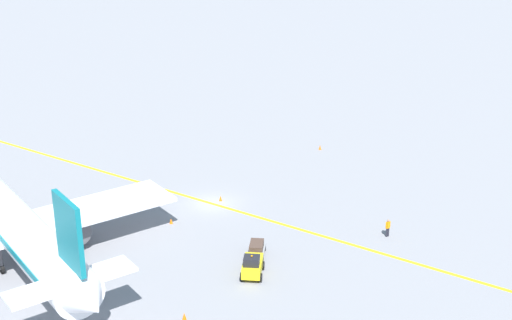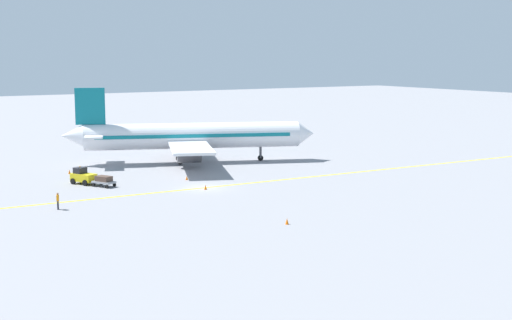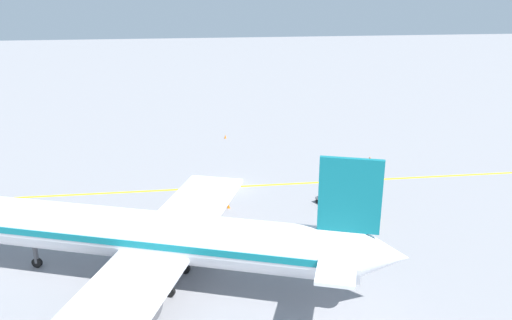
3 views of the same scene
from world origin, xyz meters
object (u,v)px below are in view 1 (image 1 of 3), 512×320
object	(u,v)px
baggage_tug_white	(252,266)
traffic_cone_mid_apron	(171,221)
ground_crew_worker	(388,227)
traffic_cone_near_nose	(221,198)
airplane_at_gate	(10,220)
traffic_cone_far_edge	(184,316)
traffic_cone_by_wingtip	(320,147)
baggage_cart_trailing	(256,248)

from	to	relation	value
baggage_tug_white	traffic_cone_mid_apron	size ratio (longest dim) A/B	6.10
ground_crew_worker	traffic_cone_mid_apron	world-z (taller)	ground_crew_worker
ground_crew_worker	traffic_cone_near_nose	xyz separation A→B (m)	(-1.75, 17.18, -0.63)
baggage_tug_white	traffic_cone_mid_apron	world-z (taller)	baggage_tug_white
airplane_at_gate	traffic_cone_near_nose	world-z (taller)	airplane_at_gate
airplane_at_gate	traffic_cone_mid_apron	bearing A→B (deg)	-27.96
baggage_tug_white	traffic_cone_near_nose	distance (m)	15.05
traffic_cone_far_edge	airplane_at_gate	bearing A→B (deg)	92.27
airplane_at_gate	traffic_cone_by_wingtip	world-z (taller)	airplane_at_gate
traffic_cone_mid_apron	traffic_cone_near_nose	bearing A→B (deg)	-7.84
baggage_cart_trailing	traffic_cone_mid_apron	size ratio (longest dim) A/B	5.37
traffic_cone_mid_apron	airplane_at_gate	bearing A→B (deg)	152.04
ground_crew_worker	traffic_cone_near_nose	world-z (taller)	ground_crew_worker
ground_crew_worker	traffic_cone_near_nose	distance (m)	17.28
baggage_tug_white	traffic_cone_far_edge	bearing A→B (deg)	174.50
baggage_cart_trailing	traffic_cone_far_edge	xyz separation A→B (m)	(-10.90, -0.72, -0.49)
ground_crew_worker	traffic_cone_far_edge	distance (m)	21.59
ground_crew_worker	traffic_cone_by_wingtip	size ratio (longest dim) A/B	3.05
traffic_cone_mid_apron	traffic_cone_by_wingtip	distance (m)	25.43
airplane_at_gate	baggage_cart_trailing	bearing A→B (deg)	-55.33
airplane_at_gate	traffic_cone_mid_apron	distance (m)	14.61
baggage_cart_trailing	traffic_cone_far_edge	distance (m)	10.93
baggage_cart_trailing	traffic_cone_near_nose	xyz separation A→B (m)	(7.66, 9.18, -0.49)
ground_crew_worker	baggage_tug_white	bearing A→B (deg)	152.21
traffic_cone_near_nose	traffic_cone_far_edge	distance (m)	21.03
baggage_tug_white	baggage_cart_trailing	xyz separation A→B (m)	(2.95, 1.48, -0.14)
airplane_at_gate	traffic_cone_by_wingtip	bearing A→B (deg)	-13.39
traffic_cone_by_wingtip	traffic_cone_far_edge	size ratio (longest dim) A/B	1.00
traffic_cone_far_edge	traffic_cone_mid_apron	bearing A→B (deg)	42.39
traffic_cone_mid_apron	baggage_cart_trailing	bearing A→B (deg)	-95.41
ground_crew_worker	traffic_cone_far_edge	size ratio (longest dim) A/B	3.05
baggage_cart_trailing	ground_crew_worker	distance (m)	12.35
traffic_cone_far_edge	baggage_cart_trailing	bearing A→B (deg)	3.76
traffic_cone_near_nose	traffic_cone_by_wingtip	world-z (taller)	same
airplane_at_gate	traffic_cone_far_edge	bearing A→B (deg)	-87.73
baggage_tug_white	traffic_cone_mid_apron	xyz separation A→B (m)	(3.90, 11.58, -0.63)
traffic_cone_near_nose	traffic_cone_far_edge	size ratio (longest dim) A/B	1.00
baggage_cart_trailing	traffic_cone_by_wingtip	bearing A→B (deg)	16.42
baggage_tug_white	baggage_cart_trailing	distance (m)	3.30
traffic_cone_near_nose	ground_crew_worker	bearing A→B (deg)	-84.18
ground_crew_worker	traffic_cone_far_edge	world-z (taller)	ground_crew_worker
baggage_cart_trailing	ground_crew_worker	world-z (taller)	ground_crew_worker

